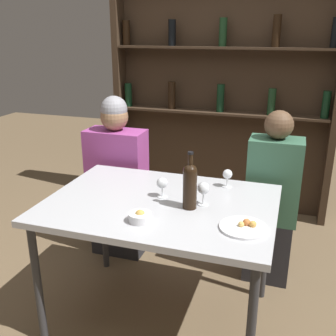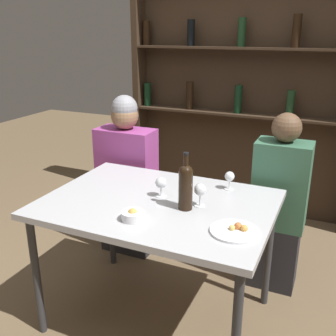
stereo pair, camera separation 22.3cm
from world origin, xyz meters
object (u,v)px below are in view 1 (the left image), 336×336
(wine_bottle, at_px, (190,184))
(food_plate_0, at_px, (244,227))
(seated_person_right, at_px, (271,204))
(wine_glass_0, at_px, (204,189))
(wine_glass_2, at_px, (162,184))
(seated_person_left, at_px, (117,182))
(snack_bowl, at_px, (140,217))
(wine_glass_1, at_px, (227,175))

(wine_bottle, height_order, food_plate_0, wine_bottle)
(wine_bottle, xyz_separation_m, seated_person_right, (0.40, 0.66, -0.34))
(wine_bottle, relative_size, seated_person_right, 0.26)
(seated_person_right, bearing_deg, wine_glass_0, -119.52)
(wine_glass_2, relative_size, seated_person_left, 0.09)
(wine_glass_0, distance_m, seated_person_right, 0.75)
(food_plate_0, bearing_deg, seated_person_left, 142.49)
(snack_bowl, bearing_deg, seated_person_right, 56.36)
(food_plate_0, xyz_separation_m, snack_bowl, (-0.50, -0.08, 0.02))
(snack_bowl, height_order, seated_person_left, seated_person_left)
(wine_glass_0, bearing_deg, snack_bowl, -131.03)
(wine_glass_1, height_order, seated_person_left, seated_person_left)
(wine_glass_1, relative_size, wine_glass_2, 0.95)
(snack_bowl, distance_m, seated_person_right, 1.08)
(wine_glass_1, bearing_deg, wine_glass_0, -104.84)
(wine_bottle, height_order, seated_person_right, seated_person_right)
(wine_glass_0, bearing_deg, food_plate_0, -39.59)
(seated_person_left, xyz_separation_m, seated_person_right, (1.13, -0.00, -0.02))
(food_plate_0, relative_size, seated_person_right, 0.19)
(wine_glass_0, distance_m, wine_glass_2, 0.25)
(wine_glass_1, bearing_deg, seated_person_right, 49.20)
(seated_person_right, bearing_deg, wine_glass_1, -130.80)
(wine_glass_1, height_order, wine_glass_2, wine_glass_2)
(wine_glass_0, relative_size, seated_person_right, 0.11)
(food_plate_0, distance_m, snack_bowl, 0.50)
(seated_person_left, bearing_deg, wine_glass_0, -36.83)
(seated_person_left, bearing_deg, seated_person_right, -0.00)
(wine_glass_1, relative_size, food_plate_0, 0.48)
(wine_glass_2, bearing_deg, wine_bottle, -26.55)
(seated_person_left, bearing_deg, snack_bowl, -58.40)
(wine_glass_0, bearing_deg, wine_glass_1, 75.16)
(snack_bowl, bearing_deg, wine_glass_1, 60.58)
(wine_glass_2, distance_m, snack_bowl, 0.32)
(wine_glass_0, xyz_separation_m, seated_person_right, (0.34, 0.59, -0.30))
(food_plate_0, distance_m, seated_person_right, 0.83)
(seated_person_right, bearing_deg, wine_bottle, -121.13)
(snack_bowl, relative_size, seated_person_left, 0.09)
(food_plate_0, distance_m, seated_person_left, 1.33)
(snack_bowl, bearing_deg, seated_person_left, 121.60)
(wine_glass_0, height_order, seated_person_left, seated_person_left)
(wine_glass_0, distance_m, snack_bowl, 0.39)
(wine_glass_2, relative_size, seated_person_right, 0.10)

